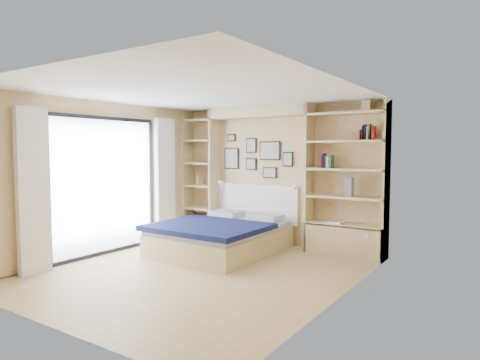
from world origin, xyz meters
The scene contains 8 objects.
ground centered at (0.00, 0.00, 0.00)m, with size 4.50×4.50×0.00m, color tan.
room_shell centered at (-0.39, 1.52, 1.08)m, with size 4.50×4.50×4.50m.
bed centered at (-0.45, 1.13, 0.28)m, with size 1.76×2.20×1.07m.
photo_gallery centered at (-0.45, 2.22, 1.60)m, with size 1.48×0.02×0.82m.
reading_lamps centered at (-0.30, 2.00, 1.10)m, with size 1.92×0.12×0.15m.
shelf_decor centered at (1.32, 2.07, 1.74)m, with size 3.48×0.23×2.03m.
deck centered at (-3.60, 0.00, 0.00)m, with size 3.20×4.00×0.05m, color brown.
deck_chair centered at (-2.90, 0.76, 0.37)m, with size 0.52×0.80×0.78m.
Camera 1 is at (3.72, -4.59, 1.71)m, focal length 32.00 mm.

